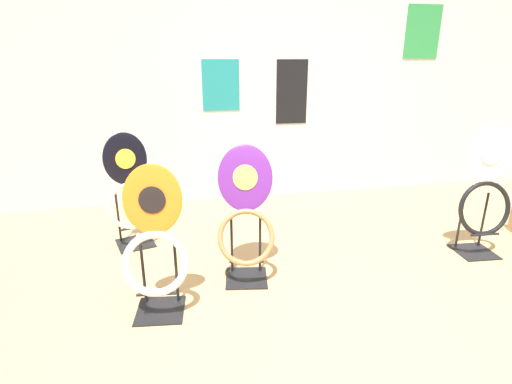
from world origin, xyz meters
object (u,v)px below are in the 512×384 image
object	(u,v)px
toilet_seat_display_jazz_black	(130,191)
toilet_seat_display_purple_note	(246,217)
toilet_seat_display_orange_sun	(155,246)
toilet_seat_display_white_plain	(486,192)

from	to	relation	value
toilet_seat_display_jazz_black	toilet_seat_display_purple_note	bearing A→B (deg)	-39.69
toilet_seat_display_jazz_black	toilet_seat_display_orange_sun	size ratio (longest dim) A/B	1.01
toilet_seat_display_white_plain	toilet_seat_display_orange_sun	size ratio (longest dim) A/B	1.13
toilet_seat_display_purple_note	toilet_seat_display_orange_sun	world-z (taller)	toilet_seat_display_purple_note
toilet_seat_display_jazz_black	toilet_seat_display_white_plain	xyz separation A→B (m)	(2.61, -0.68, 0.05)
toilet_seat_display_jazz_black	toilet_seat_display_orange_sun	xyz separation A→B (m)	(0.23, -0.97, -0.02)
toilet_seat_display_jazz_black	toilet_seat_display_white_plain	world-z (taller)	toilet_seat_display_white_plain
toilet_seat_display_white_plain	toilet_seat_display_orange_sun	world-z (taller)	toilet_seat_display_white_plain
toilet_seat_display_jazz_black	toilet_seat_display_orange_sun	bearing A→B (deg)	-76.71
toilet_seat_display_orange_sun	toilet_seat_display_white_plain	bearing A→B (deg)	6.86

